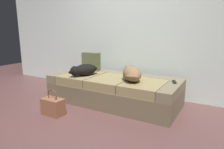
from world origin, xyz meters
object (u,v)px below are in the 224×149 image
at_px(dog_dark, 84,70).
at_px(throw_pillow, 91,62).
at_px(couch, 114,90).
at_px(dog_tan, 131,73).
at_px(handbag, 53,106).
at_px(tv_remote, 174,82).

xyz_separation_m(dog_dark, throw_pillow, (-0.15, 0.43, 0.07)).
bearing_deg(throw_pillow, couch, -22.30).
height_order(dog_tan, handbag, dog_tan).
xyz_separation_m(dog_dark, handbag, (-0.02, -0.71, -0.41)).
bearing_deg(handbag, tv_remote, 34.95).
distance_m(dog_tan, handbag, 1.25).
bearing_deg(handbag, couch, 60.64).
height_order(dog_tan, throw_pillow, throw_pillow).
bearing_deg(tv_remote, throw_pillow, 153.93).
distance_m(couch, dog_dark, 0.60).
height_order(dog_dark, handbag, dog_dark).
relative_size(tv_remote, throw_pillow, 0.44).
xyz_separation_m(couch, handbag, (-0.50, -0.88, -0.09)).
relative_size(couch, dog_tan, 3.76).
distance_m(dog_tan, throw_pillow, 1.03).
bearing_deg(tv_remote, dog_dark, 170.40).
bearing_deg(dog_dark, tv_remote, 11.74).
height_order(dog_dark, dog_tan, dog_tan).
bearing_deg(couch, tv_remote, 7.73).
height_order(tv_remote, handbag, tv_remote).
relative_size(dog_dark, dog_tan, 0.98).
bearing_deg(couch, throw_pillow, 157.70).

